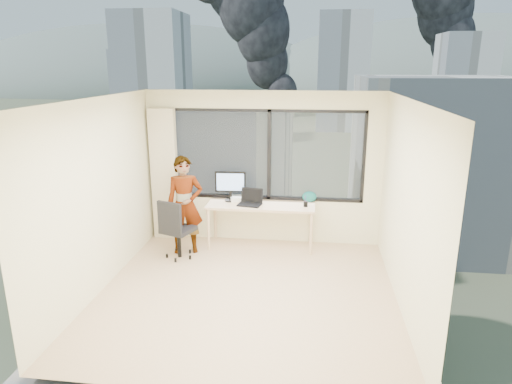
% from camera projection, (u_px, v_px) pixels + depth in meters
% --- Properties ---
extents(floor, '(4.00, 4.00, 0.01)m').
position_uv_depth(floor, '(247.00, 293.00, 6.16)').
color(floor, tan).
rests_on(floor, ground).
extents(ceiling, '(4.00, 4.00, 0.01)m').
position_uv_depth(ceiling, '(246.00, 99.00, 5.46)').
color(ceiling, white).
rests_on(ceiling, ground).
extents(wall_front, '(4.00, 0.01, 2.60)m').
position_uv_depth(wall_front, '(213.00, 269.00, 3.90)').
color(wall_front, '#F4EFBD').
rests_on(wall_front, ground).
extents(wall_left, '(0.01, 4.00, 2.60)m').
position_uv_depth(wall_left, '(99.00, 196.00, 6.05)').
color(wall_left, '#F4EFBD').
rests_on(wall_left, ground).
extents(wall_right, '(0.01, 4.00, 2.60)m').
position_uv_depth(wall_right, '(406.00, 208.00, 5.57)').
color(wall_right, '#F4EFBD').
rests_on(wall_right, ground).
extents(window_wall, '(3.30, 0.16, 1.55)m').
position_uv_depth(window_wall, '(266.00, 155.00, 7.65)').
color(window_wall, black).
rests_on(window_wall, ground).
extents(curtain, '(0.45, 0.14, 2.30)m').
position_uv_depth(curtain, '(165.00, 175.00, 7.85)').
color(curtain, beige).
rests_on(curtain, floor).
extents(desk, '(1.80, 0.60, 0.75)m').
position_uv_depth(desk, '(261.00, 225.00, 7.65)').
color(desk, '#D0B78B').
rests_on(desk, floor).
extents(chair, '(0.66, 0.66, 1.00)m').
position_uv_depth(chair, '(178.00, 228.00, 7.18)').
color(chair, black).
rests_on(chair, floor).
extents(person, '(0.67, 0.53, 1.61)m').
position_uv_depth(person, '(185.00, 205.00, 7.32)').
color(person, '#2D2D33').
rests_on(person, floor).
extents(monitor, '(0.53, 0.14, 0.52)m').
position_uv_depth(monitor, '(230.00, 186.00, 7.68)').
color(monitor, black).
rests_on(monitor, desk).
extents(game_console, '(0.37, 0.33, 0.07)m').
position_uv_depth(game_console, '(239.00, 198.00, 7.77)').
color(game_console, white).
rests_on(game_console, desk).
extents(laptop, '(0.44, 0.46, 0.24)m').
position_uv_depth(laptop, '(250.00, 198.00, 7.47)').
color(laptop, black).
rests_on(laptop, desk).
extents(cellphone, '(0.11, 0.06, 0.01)m').
position_uv_depth(cellphone, '(251.00, 206.00, 7.45)').
color(cellphone, black).
rests_on(cellphone, desk).
extents(pen_cup, '(0.09, 0.09, 0.09)m').
position_uv_depth(pen_cup, '(306.00, 204.00, 7.42)').
color(pen_cup, black).
rests_on(pen_cup, desk).
extents(handbag, '(0.26, 0.15, 0.19)m').
position_uv_depth(handbag, '(309.00, 197.00, 7.65)').
color(handbag, '#0D4F53').
rests_on(handbag, desk).
extents(exterior_ground, '(400.00, 400.00, 0.04)m').
position_uv_depth(exterior_ground, '(310.00, 129.00, 124.53)').
color(exterior_ground, '#515B3D').
rests_on(exterior_ground, ground).
extents(near_bldg_a, '(16.00, 12.00, 14.00)m').
position_uv_depth(near_bldg_a, '(193.00, 189.00, 37.79)').
color(near_bldg_a, beige).
rests_on(near_bldg_a, exterior_ground).
extents(near_bldg_b, '(14.00, 13.00, 16.00)m').
position_uv_depth(near_bldg_b, '(431.00, 164.00, 42.62)').
color(near_bldg_b, silver).
rests_on(near_bldg_b, exterior_ground).
extents(far_tower_a, '(14.00, 14.00, 28.00)m').
position_uv_depth(far_tower_a, '(154.00, 79.00, 101.09)').
color(far_tower_a, silver).
rests_on(far_tower_a, exterior_ground).
extents(far_tower_b, '(13.00, 13.00, 30.00)m').
position_uv_depth(far_tower_b, '(342.00, 73.00, 119.49)').
color(far_tower_b, silver).
rests_on(far_tower_b, exterior_ground).
extents(far_tower_c, '(15.00, 15.00, 26.00)m').
position_uv_depth(far_tower_c, '(464.00, 79.00, 134.65)').
color(far_tower_c, silver).
rests_on(far_tower_c, exterior_ground).
extents(far_tower_d, '(16.00, 14.00, 22.00)m').
position_uv_depth(far_tower_d, '(139.00, 83.00, 157.43)').
color(far_tower_d, silver).
rests_on(far_tower_d, exterior_ground).
extents(hill_a, '(288.00, 216.00, 90.00)m').
position_uv_depth(hill_a, '(148.00, 89.00, 329.97)').
color(hill_a, slate).
rests_on(hill_a, exterior_ground).
extents(hill_b, '(300.00, 220.00, 96.00)m').
position_uv_depth(hill_b, '(463.00, 91.00, 303.38)').
color(hill_b, slate).
rests_on(hill_b, exterior_ground).
extents(tree_a, '(7.00, 7.00, 8.00)m').
position_uv_depth(tree_a, '(69.00, 256.00, 31.82)').
color(tree_a, '#1B4918').
rests_on(tree_a, exterior_ground).
extents(tree_b, '(7.60, 7.60, 9.00)m').
position_uv_depth(tree_b, '(364.00, 295.00, 25.45)').
color(tree_b, '#1B4918').
rests_on(tree_b, exterior_ground).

